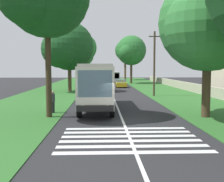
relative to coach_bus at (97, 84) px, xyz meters
name	(u,v)px	position (x,y,z in m)	size (l,w,h in m)	color
ground	(123,121)	(-5.47, -1.80, -2.15)	(160.00, 160.00, 0.00)	#262628
grass_verge_left	(44,97)	(9.53, 6.40, -2.13)	(120.00, 8.00, 0.04)	#2D6628
grass_verge_right	(181,96)	(9.53, -10.00, -2.13)	(120.00, 8.00, 0.04)	#2D6628
centre_line	(113,97)	(9.53, -1.80, -2.14)	(110.00, 0.16, 0.01)	silver
coach_bus	(97,84)	(0.00, 0.00, 0.00)	(11.16, 2.62, 3.73)	silver
zebra_crossing	(130,138)	(-9.88, -1.80, -2.14)	(4.95, 6.80, 0.01)	silver
trailing_car_0	(97,85)	(20.52, 0.29, -1.48)	(4.30, 1.78, 1.43)	gold
trailing_car_1	(121,84)	(25.75, -3.89, -1.48)	(4.30, 1.78, 1.43)	gold
trailing_car_2	(100,82)	(30.88, -0.09, -1.48)	(4.30, 1.78, 1.43)	silver
trailing_minibus_0	(115,76)	(40.39, -3.44, -0.60)	(6.00, 2.14, 2.53)	silver
roadside_tree_left_0	(84,56)	(55.36, 4.47, 4.51)	(5.89, 5.22, 9.35)	brown
roadside_tree_left_2	(82,48)	(37.82, 3.89, 5.48)	(7.51, 6.21, 10.87)	#3D2D1E
roadside_tree_left_3	(68,48)	(17.25, 4.43, 4.17)	(8.93, 7.14, 10.00)	#4C3826
roadside_tree_right_0	(131,51)	(37.58, -6.82, 4.88)	(7.61, 6.46, 10.40)	#4C3826
roadside_tree_right_2	(125,51)	(54.85, -6.99, 5.90)	(6.69, 5.70, 11.04)	brown
roadside_tree_right_3	(206,24)	(-4.42, -7.46, 4.24)	(7.99, 6.74, 9.91)	#4C3826
utility_pole	(154,63)	(10.18, -6.80, 1.91)	(0.24, 1.40, 7.76)	#473828
roadside_wall	(195,88)	(14.53, -13.40, -1.50)	(70.00, 0.40, 1.22)	#B2A893
pedestrian	(53,101)	(-2.11, 3.30, -1.24)	(0.34, 0.34, 1.69)	#26262D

